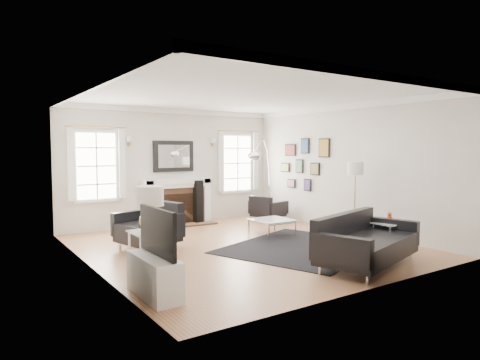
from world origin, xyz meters
TOP-DOWN VIEW (x-y plane):
  - floor at (0.00, 0.00)m, footprint 6.00×6.00m
  - back_wall at (0.00, 3.00)m, footprint 5.50×0.04m
  - front_wall at (0.00, -3.00)m, footprint 5.50×0.04m
  - left_wall at (-2.75, 0.00)m, footprint 0.04×6.00m
  - right_wall at (2.75, 0.00)m, footprint 0.04×6.00m
  - ceiling at (0.00, 0.00)m, footprint 5.50×6.00m
  - crown_molding at (0.00, 0.00)m, footprint 5.50×6.00m
  - fireplace at (0.00, 2.79)m, footprint 1.70×0.69m
  - mantel_mirror at (0.00, 2.95)m, footprint 1.05×0.07m
  - window_left at (-1.85, 2.95)m, footprint 1.24×0.15m
  - window_right at (1.85, 2.95)m, footprint 1.24×0.15m
  - gallery_wall at (2.72, 1.30)m, footprint 0.04×1.73m
  - tv_unit at (-2.44, -1.70)m, footprint 0.35×1.00m
  - area_rug at (0.87, -0.73)m, footprint 3.47×3.19m
  - sofa at (0.80, -2.20)m, footprint 2.19×1.44m
  - armchair_left at (-1.50, 0.72)m, footprint 1.13×1.22m
  - armchair_right at (2.15, 2.03)m, footprint 0.86×0.92m
  - coffee_table at (1.07, 0.45)m, footprint 0.78×0.78m
  - side_table_left at (-2.07, -0.65)m, footprint 0.55×0.55m
  - nesting_table at (1.76, -1.94)m, footprint 0.50×0.42m
  - gourd_lamp at (-2.07, -0.65)m, footprint 0.42×0.42m
  - orange_vase at (1.76, -1.94)m, footprint 0.10×0.10m
  - arc_floor_lamp at (1.58, 1.46)m, footprint 1.49×1.38m
  - stick_floor_lamp at (2.20, -0.79)m, footprint 0.32×0.32m
  - speaker_tower at (0.48, 2.65)m, footprint 0.25×0.25m

SIDE VIEW (x-z plane):
  - floor at x=0.00m, z-range 0.00..0.00m
  - area_rug at x=0.87m, z-range 0.00..0.01m
  - armchair_right at x=2.15m, z-range 0.03..0.56m
  - coffee_table at x=1.07m, z-range 0.14..0.49m
  - tv_unit at x=-2.44m, z-range -0.22..0.87m
  - sofa at x=0.80m, z-range 0.03..0.69m
  - armchair_left at x=-1.50m, z-range 0.04..0.74m
  - nesting_table at x=1.76m, z-range 0.16..0.71m
  - side_table_left at x=-2.07m, z-range 0.19..0.80m
  - speaker_tower at x=0.48m, z-range 0.00..1.06m
  - fireplace at x=0.00m, z-range -0.01..1.10m
  - orange_vase at x=1.76m, z-range 0.56..0.72m
  - gourd_lamp at x=-2.07m, z-range 0.65..1.32m
  - arc_floor_lamp at x=1.58m, z-range 0.09..2.20m
  - stick_floor_lamp at x=2.20m, z-range 0.57..2.14m
  - back_wall at x=0.00m, z-range 0.00..2.80m
  - front_wall at x=0.00m, z-range 0.00..2.80m
  - left_wall at x=-2.75m, z-range 0.00..2.80m
  - right_wall at x=2.75m, z-range 0.00..2.80m
  - window_left at x=-1.85m, z-range 0.65..2.27m
  - window_right at x=1.85m, z-range 0.65..2.27m
  - gallery_wall at x=2.72m, z-range 0.89..2.18m
  - mantel_mirror at x=0.00m, z-range 1.27..2.02m
  - crown_molding at x=0.00m, z-range 2.68..2.80m
  - ceiling at x=0.00m, z-range 2.79..2.81m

